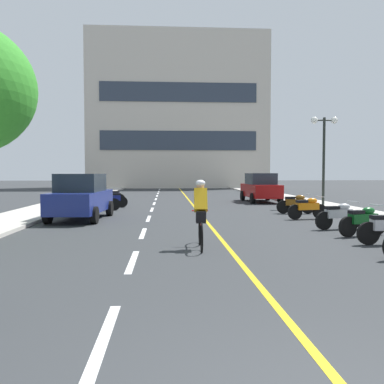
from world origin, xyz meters
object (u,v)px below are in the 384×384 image
(motorcycle_9, at_px, (111,199))
(motorcycle_10, at_px, (111,196))
(street_lamp_mid, at_px, (324,140))
(motorcycle_5, at_px, (339,215))
(parked_car_near, at_px, (81,197))
(motorcycle_7, at_px, (296,203))
(motorcycle_4, at_px, (363,220))
(motorcycle_6, at_px, (308,207))
(parked_car_mid, at_px, (261,187))
(motorcycle_8, at_px, (102,201))
(cyclist_rider, at_px, (201,212))

(motorcycle_9, relative_size, motorcycle_10, 0.98)
(street_lamp_mid, xyz_separation_m, motorcycle_5, (-2.79, -8.50, -3.14))
(parked_car_near, xyz_separation_m, motorcycle_10, (0.12, 8.02, -0.44))
(parked_car_near, xyz_separation_m, motorcycle_7, (9.24, 1.71, -0.44))
(motorcycle_4, relative_size, motorcycle_9, 1.00)
(motorcycle_6, bearing_deg, motorcycle_4, -88.24)
(motorcycle_5, bearing_deg, motorcycle_4, -85.81)
(parked_car_near, bearing_deg, motorcycle_9, 84.75)
(parked_car_mid, bearing_deg, motorcycle_4, -90.73)
(motorcycle_8, bearing_deg, motorcycle_6, -25.16)
(street_lamp_mid, distance_m, motorcycle_7, 5.33)
(street_lamp_mid, relative_size, motorcycle_10, 2.82)
(street_lamp_mid, relative_size, cyclist_rider, 2.67)
(motorcycle_4, bearing_deg, motorcycle_7, 89.33)
(motorcycle_6, distance_m, motorcycle_8, 9.67)
(motorcycle_8, bearing_deg, motorcycle_9, 82.65)
(motorcycle_5, distance_m, motorcycle_7, 5.07)
(parked_car_near, bearing_deg, motorcycle_6, -2.95)
(motorcycle_7, bearing_deg, parked_car_near, -169.53)
(street_lamp_mid, height_order, parked_car_near, street_lamp_mid)
(motorcycle_9, bearing_deg, cyclist_rider, -72.30)
(cyclist_rider, bearing_deg, motorcycle_9, 107.70)
(motorcycle_6, distance_m, motorcycle_9, 10.30)
(motorcycle_6, xyz_separation_m, motorcycle_7, (0.21, 2.17, 0.00))
(motorcycle_4, xyz_separation_m, motorcycle_6, (-0.13, 4.35, 0.00))
(street_lamp_mid, relative_size, parked_car_near, 1.10)
(cyclist_rider, bearing_deg, motorcycle_6, 51.02)
(street_lamp_mid, relative_size, motorcycle_5, 2.80)
(street_lamp_mid, distance_m, parked_car_near, 13.20)
(street_lamp_mid, distance_m, motorcycle_10, 12.48)
(motorcycle_4, distance_m, cyclist_rider, 5.21)
(parked_car_near, xyz_separation_m, motorcycle_4, (9.16, -4.82, -0.44))
(motorcycle_4, bearing_deg, parked_car_mid, 89.27)
(motorcycle_7, height_order, motorcycle_8, same)
(motorcycle_6, relative_size, cyclist_rider, 0.95)
(parked_car_near, bearing_deg, motorcycle_4, -27.72)
(parked_car_mid, distance_m, motorcycle_9, 9.65)
(motorcycle_10, height_order, cyclist_rider, cyclist_rider)
(street_lamp_mid, height_order, motorcycle_6, street_lamp_mid)
(motorcycle_4, distance_m, motorcycle_9, 13.32)
(motorcycle_4, height_order, motorcycle_7, same)
(street_lamp_mid, height_order, motorcycle_9, street_lamp_mid)
(motorcycle_4, height_order, cyclist_rider, cyclist_rider)
(motorcycle_8, bearing_deg, motorcycle_4, -43.59)
(street_lamp_mid, height_order, parked_car_mid, street_lamp_mid)
(motorcycle_6, xyz_separation_m, motorcycle_9, (-8.54, 5.76, 0.00))
(street_lamp_mid, bearing_deg, motorcycle_6, -116.73)
(motorcycle_9, bearing_deg, motorcycle_6, -33.98)
(motorcycle_10, distance_m, cyclist_rider, 15.01)
(motorcycle_9, bearing_deg, motorcycle_4, -49.36)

